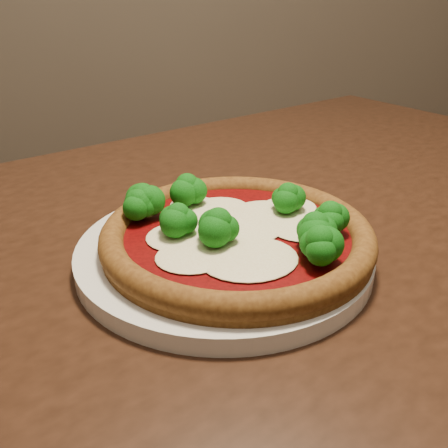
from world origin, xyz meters
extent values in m
cube|color=black|center=(-0.03, 0.24, 0.73)|extent=(1.51, 1.28, 0.04)
cylinder|color=black|center=(0.37, 0.81, 0.35)|extent=(0.06, 0.06, 0.71)
cylinder|color=silver|center=(-0.10, 0.19, 0.76)|extent=(0.30, 0.30, 0.02)
cylinder|color=brown|center=(-0.09, 0.19, 0.77)|extent=(0.27, 0.27, 0.01)
torus|color=brown|center=(-0.09, 0.19, 0.78)|extent=(0.27, 0.27, 0.02)
cylinder|color=#600405|center=(-0.09, 0.19, 0.78)|extent=(0.22, 0.22, 0.00)
ellipsoid|color=#FBF3C7|center=(-0.14, 0.19, 0.78)|extent=(0.07, 0.06, 0.01)
ellipsoid|color=#FBF3C7|center=(-0.02, 0.22, 0.78)|extent=(0.06, 0.05, 0.00)
ellipsoid|color=#FBF3C7|center=(-0.14, 0.15, 0.78)|extent=(0.07, 0.06, 0.01)
ellipsoid|color=#FBF3C7|center=(-0.02, 0.18, 0.78)|extent=(0.07, 0.06, 0.01)
ellipsoid|color=#FBF3C7|center=(-0.09, 0.20, 0.78)|extent=(0.10, 0.09, 0.01)
ellipsoid|color=#FBF3C7|center=(-0.09, 0.13, 0.78)|extent=(0.09, 0.08, 0.01)
ellipsoid|color=#FBF3C7|center=(-0.12, 0.26, 0.78)|extent=(0.05, 0.04, 0.00)
ellipsoid|color=#FBF3C7|center=(-0.05, 0.22, 0.78)|extent=(0.07, 0.06, 0.01)
ellipsoid|color=#FBF3C7|center=(-0.09, 0.24, 0.78)|extent=(0.07, 0.06, 0.01)
ellipsoid|color=#137714|center=(-0.11, 0.16, 0.81)|extent=(0.04, 0.04, 0.04)
ellipsoid|color=#137714|center=(-0.14, 0.19, 0.80)|extent=(0.04, 0.04, 0.03)
ellipsoid|color=#137714|center=(-0.03, 0.13, 0.81)|extent=(0.04, 0.04, 0.04)
ellipsoid|color=#137714|center=(-0.12, 0.26, 0.81)|extent=(0.04, 0.04, 0.04)
ellipsoid|color=#137714|center=(0.00, 0.16, 0.80)|extent=(0.04, 0.04, 0.04)
ellipsoid|color=#137714|center=(-0.04, 0.11, 0.81)|extent=(0.04, 0.04, 0.04)
ellipsoid|color=#137714|center=(-0.02, 0.21, 0.80)|extent=(0.04, 0.04, 0.03)
ellipsoid|color=#137714|center=(-0.17, 0.24, 0.81)|extent=(0.04, 0.04, 0.04)
ellipsoid|color=#137714|center=(-0.17, 0.24, 0.80)|extent=(0.04, 0.04, 0.03)
ellipsoid|color=#137714|center=(-0.18, 0.23, 0.80)|extent=(0.04, 0.04, 0.03)
camera|label=1|loc=(-0.21, -0.24, 1.01)|focal=40.00mm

